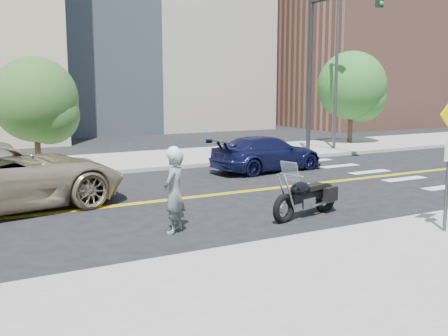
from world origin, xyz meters
TOP-DOWN VIEW (x-y plane):
  - ground_plane at (0.00, 0.00)m, footprint 120.00×120.00m
  - sidewalk_near at (0.00, -7.50)m, footprint 60.00×5.00m
  - sidewalk_far at (0.00, 7.50)m, footprint 60.00×5.00m
  - building_right at (26.00, 20.00)m, footprint 14.00×12.00m
  - lamp_post at (12.00, 6.50)m, footprint 0.16×0.16m
  - traffic_light at (10.00, 5.08)m, footprint 0.28×4.50m
  - motorcyclist at (-0.75, -3.16)m, footprint 0.79×0.77m
  - motorcycle at (2.73, -3.36)m, footprint 2.49×1.36m
  - parked_car_blue at (5.75, 3.01)m, footprint 4.77×2.32m
  - tree_far_a at (-2.01, 6.83)m, footprint 3.15×3.15m
  - tree_far_b at (14.53, 8.18)m, footprint 3.67×3.67m

SIDE VIEW (x-z plane):
  - ground_plane at x=0.00m, z-range 0.00..0.00m
  - sidewalk_near at x=0.00m, z-range 0.00..0.15m
  - sidewalk_far at x=0.00m, z-range 0.00..0.15m
  - parked_car_blue at x=5.75m, z-range 0.00..1.34m
  - motorcycle at x=2.73m, z-range 0.00..1.45m
  - motorcyclist at x=-0.75m, z-range 0.00..1.94m
  - tree_far_a at x=-2.01m, z-range 0.57..4.87m
  - tree_far_b at x=14.53m, z-range 0.70..5.77m
  - lamp_post at x=12.00m, z-range 0.15..8.15m
  - traffic_light at x=10.00m, z-range 1.17..8.17m
  - building_right at x=26.00m, z-range 0.00..12.00m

